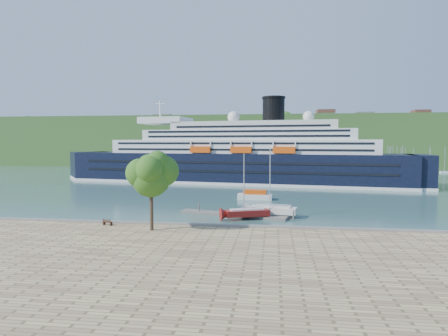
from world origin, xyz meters
TOP-DOWN VIEW (x-y plane):
  - ground at (0.00, 0.00)m, footprint 400.00×400.00m
  - far_hillside at (0.00, 145.00)m, footprint 400.00×50.00m
  - quay_coping at (0.00, -0.20)m, footprint 220.00×0.50m
  - cruise_ship at (0.16, 59.91)m, footprint 109.08×30.07m
  - park_bench at (-9.54, -1.45)m, footprint 1.43×0.85m
  - promenade_tree at (-3.06, -3.23)m, footprint 6.30×6.30m
  - floating_pontoon at (5.16, 11.71)m, footprint 17.57×6.56m
  - sailboat_red at (7.69, 9.34)m, footprint 7.62×4.56m
  - sailboat_white_far at (11.61, 11.97)m, footprint 8.26×3.77m
  - tender_launch at (7.85, 29.25)m, footprint 7.14×2.78m

SIDE VIEW (x-z plane):
  - ground at x=0.00m, z-range 0.00..0.00m
  - floating_pontoon at x=5.16m, z-range 0.00..0.39m
  - tender_launch at x=7.85m, z-range 0.00..1.94m
  - quay_coping at x=0.00m, z-range 1.00..1.30m
  - park_bench at x=-9.54m, z-range 1.00..1.85m
  - sailboat_red at x=7.69m, z-range 0.00..9.53m
  - sailboat_white_far at x=11.61m, z-range 0.00..10.30m
  - promenade_tree at x=-3.06m, z-range 1.00..11.44m
  - far_hillside at x=0.00m, z-range 0.00..24.00m
  - cruise_ship at x=0.16m, z-range 0.00..24.24m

